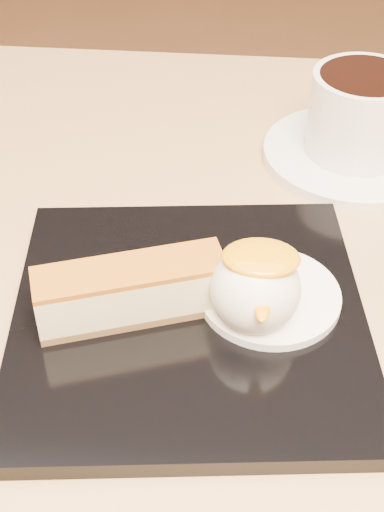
# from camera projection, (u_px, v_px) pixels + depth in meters

# --- Properties ---
(table) EXTENTS (0.80, 0.80, 0.72)m
(table) POSITION_uv_depth(u_px,v_px,m) (229.00, 473.00, 0.55)
(table) COLOR black
(table) RESTS_ON ground
(dessert_plate) EXTENTS (0.24, 0.24, 0.01)m
(dessert_plate) POSITION_uv_depth(u_px,v_px,m) (189.00, 317.00, 0.45)
(dessert_plate) COLOR black
(dessert_plate) RESTS_ON table
(cheesecake) EXTENTS (0.12, 0.07, 0.04)m
(cheesecake) POSITION_uv_depth(u_px,v_px,m) (131.00, 291.00, 0.43)
(cheesecake) COLOR brown
(cheesecake) RESTS_ON dessert_plate
(cream_smear) EXTENTS (0.09, 0.09, 0.01)m
(cream_smear) POSITION_uv_depth(u_px,v_px,m) (270.00, 296.00, 0.45)
(cream_smear) COLOR white
(cream_smear) RESTS_ON dessert_plate
(ice_cream_scoop) EXTENTS (0.05, 0.05, 0.05)m
(ice_cream_scoop) POSITION_uv_depth(u_px,v_px,m) (255.00, 289.00, 0.42)
(ice_cream_scoop) COLOR white
(ice_cream_scoop) RESTS_ON cream_smear
(mango_sauce) EXTENTS (0.05, 0.03, 0.01)m
(mango_sauce) POSITION_uv_depth(u_px,v_px,m) (261.00, 258.00, 0.41)
(mango_sauce) COLOR orange
(mango_sauce) RESTS_ON ice_cream_scoop
(mint_sprig) EXTENTS (0.04, 0.03, 0.00)m
(mint_sprig) POSITION_uv_depth(u_px,v_px,m) (226.00, 262.00, 0.47)
(mint_sprig) COLOR #287B2D
(mint_sprig) RESTS_ON cream_smear
(saucer) EXTENTS (0.15, 0.15, 0.01)m
(saucer) POSITION_uv_depth(u_px,v_px,m) (353.00, 155.00, 0.59)
(saucer) COLOR white
(saucer) RESTS_ON table
(coffee_cup) EXTENTS (0.11, 0.08, 0.07)m
(coffee_cup) POSITION_uv_depth(u_px,v_px,m) (363.00, 113.00, 0.57)
(coffee_cup) COLOR white
(coffee_cup) RESTS_ON saucer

